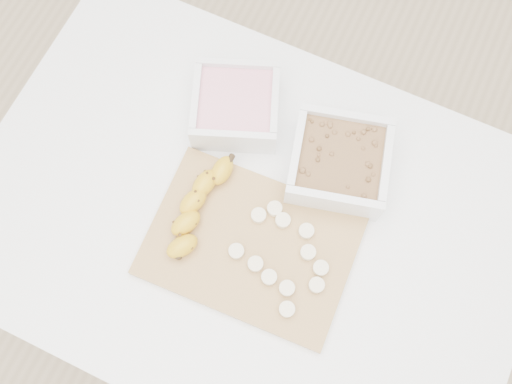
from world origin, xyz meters
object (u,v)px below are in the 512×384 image
at_px(table, 249,230).
at_px(bowl_granola, 339,162).
at_px(bowl_yogurt, 236,106).
at_px(banana, 198,208).
at_px(cutting_board, 251,245).

distance_m(table, bowl_granola, 0.23).
height_order(table, bowl_yogurt, bowl_yogurt).
height_order(table, bowl_granola, bowl_granola).
relative_size(table, bowl_yogurt, 5.03).
bearing_deg(banana, bowl_granola, 55.35).
xyz_separation_m(table, banana, (-0.08, -0.03, 0.13)).
height_order(table, cutting_board, cutting_board).
height_order(table, banana, banana).
height_order(bowl_yogurt, banana, bowl_yogurt).
distance_m(bowl_granola, cutting_board, 0.21).
height_order(bowl_granola, banana, bowl_granola).
bearing_deg(cutting_board, banana, 171.93).
xyz_separation_m(cutting_board, banana, (-0.11, 0.02, 0.02)).
distance_m(table, bowl_yogurt, 0.24).
bearing_deg(bowl_yogurt, cutting_board, -58.81).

